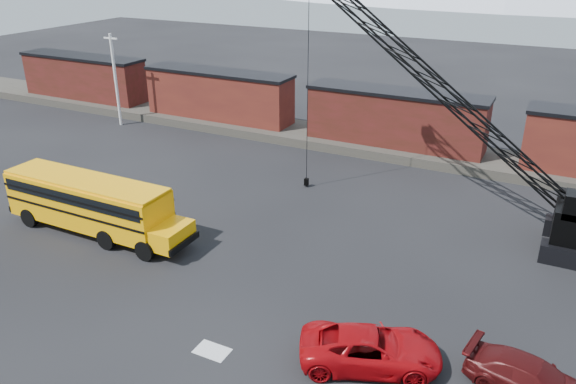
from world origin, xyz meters
The scene contains 11 objects.
ground centered at (0.00, 0.00, 0.00)m, with size 160.00×160.00×0.00m, color black.
gravel_berm centered at (0.00, 22.00, 0.35)m, with size 120.00×5.00×0.70m, color #49443C.
boxcar_west_far centered at (-32.00, 22.00, 2.76)m, with size 13.70×3.10×4.17m.
boxcar_west_near centered at (-16.00, 22.00, 2.76)m, with size 13.70×3.10×4.17m.
boxcar_mid centered at (0.00, 22.00, 2.76)m, with size 13.70×3.10×4.17m.
utility_pole centered at (-24.00, 18.00, 4.15)m, with size 1.40×0.24×8.00m.
snow_patch centered at (0.50, -4.00, 0.01)m, with size 1.40×0.90×0.02m, color silver.
school_bus centered at (-10.97, 1.55, 1.79)m, with size 11.65×2.65×3.19m.
red_pickup centered at (6.38, -1.89, 0.75)m, with size 2.50×5.43×1.51m, color #AD080E.
maroon_suv centered at (12.05, -0.78, 0.68)m, with size 1.91×4.69×1.36m, color #410B0C.
crawler_crane centered at (5.51, 12.07, 7.46)m, with size 20.69×4.20×14.18m.
Camera 1 is at (11.28, -18.66, 14.95)m, focal length 35.00 mm.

